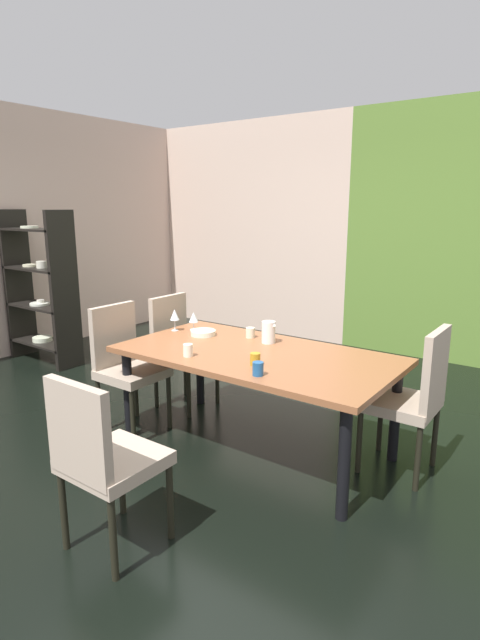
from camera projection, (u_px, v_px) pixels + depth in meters
The scene contains 16 objects.
ground_plane at pixel (195, 426), 4.04m from camera, with size 6.23×6.03×0.02m, color black.
back_panel_interior at pixel (247, 228), 6.96m from camera, with size 3.07×0.10×2.84m, color beige.
dining_table at pixel (256, 362), 3.51m from camera, with size 1.95×1.03×0.73m.
chair_left_near at pixel (125, 361), 3.87m from camera, with size 0.45×0.44×0.98m.
chair_right_far at pixel (414, 394), 3.19m from camera, with size 0.44×0.44×0.99m.
chair_head_near at pixel (102, 455), 2.44m from camera, with size 0.44×0.44×0.94m.
chair_left_far at pixel (179, 344), 4.36m from camera, with size 0.45×0.44×0.97m.
display_shelf at pixel (40, 288), 5.52m from camera, with size 0.93×0.33×1.69m.
wine_glass_west at pixel (194, 318), 4.10m from camera, with size 0.08×0.08×0.15m.
wine_glass_near_shelf at pixel (175, 315), 4.07m from camera, with size 0.08×0.08×0.18m.
serving_bowl_left at pixel (203, 333), 3.95m from camera, with size 0.20×0.20×0.04m, color silver.
cup_north at pixel (255, 359), 3.21m from camera, with size 0.07×0.07×0.08m, color #B5851F.
cup_center at pixel (250, 333), 3.88m from camera, with size 0.07×0.07×0.08m, color beige.
cup_corner at pixel (258, 369), 3.01m from camera, with size 0.07×0.07×0.08m, color #1E538D.
cup_rear at pixel (188, 350), 3.39m from camera, with size 0.07×0.07×0.09m, color white.
pitcher_east at pixel (269, 332), 3.72m from camera, with size 0.12×0.10×0.17m.
Camera 1 is at (2.49, -2.82, 1.73)m, focal length 28.00 mm.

